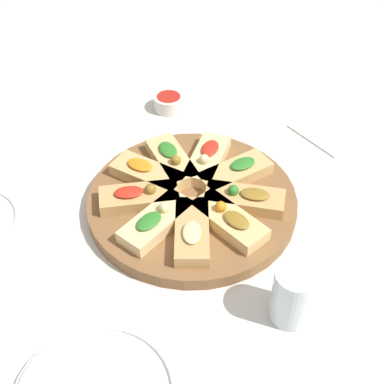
% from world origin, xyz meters
% --- Properties ---
extents(ground_plane, '(3.00, 3.00, 0.00)m').
position_xyz_m(ground_plane, '(0.00, 0.00, 0.00)').
color(ground_plane, silver).
extents(serving_board, '(0.37, 0.37, 0.02)m').
position_xyz_m(serving_board, '(0.00, 0.00, 0.01)').
color(serving_board, brown).
rests_on(serving_board, ground_plane).
extents(focaccia_slice_0, '(0.12, 0.15, 0.04)m').
position_xyz_m(focaccia_slice_0, '(0.05, -0.08, 0.04)').
color(focaccia_slice_0, '#E5C689').
rests_on(focaccia_slice_0, serving_board).
extents(focaccia_slice_1, '(0.15, 0.09, 0.04)m').
position_xyz_m(focaccia_slice_1, '(0.09, -0.03, 0.04)').
color(focaccia_slice_1, '#DBB775').
rests_on(focaccia_slice_1, serving_board).
extents(focaccia_slice_2, '(0.15, 0.10, 0.03)m').
position_xyz_m(focaccia_slice_2, '(0.09, 0.03, 0.04)').
color(focaccia_slice_2, tan).
rests_on(focaccia_slice_2, serving_board).
extents(focaccia_slice_3, '(0.12, 0.15, 0.04)m').
position_xyz_m(focaccia_slice_3, '(0.05, 0.08, 0.04)').
color(focaccia_slice_3, tan).
rests_on(focaccia_slice_3, serving_board).
extents(focaccia_slice_4, '(0.08, 0.14, 0.04)m').
position_xyz_m(focaccia_slice_4, '(-0.02, 0.09, 0.04)').
color(focaccia_slice_4, '#E5C689').
rests_on(focaccia_slice_4, serving_board).
extents(focaccia_slice_5, '(0.14, 0.13, 0.03)m').
position_xyz_m(focaccia_slice_5, '(-0.07, 0.06, 0.04)').
color(focaccia_slice_5, tan).
rests_on(focaccia_slice_5, serving_board).
extents(focaccia_slice_6, '(0.14, 0.06, 0.04)m').
position_xyz_m(focaccia_slice_6, '(-0.09, -0.00, 0.04)').
color(focaccia_slice_6, '#DBB775').
rests_on(focaccia_slice_6, serving_board).
extents(focaccia_slice_7, '(0.14, 0.13, 0.04)m').
position_xyz_m(focaccia_slice_7, '(-0.07, -0.06, 0.04)').
color(focaccia_slice_7, tan).
rests_on(focaccia_slice_7, serving_board).
extents(focaccia_slice_8, '(0.08, 0.14, 0.03)m').
position_xyz_m(focaccia_slice_8, '(-0.01, -0.09, 0.04)').
color(focaccia_slice_8, tan).
rests_on(focaccia_slice_8, serving_board).
extents(water_glass, '(0.06, 0.06, 0.10)m').
position_xyz_m(water_glass, '(-0.27, 0.04, 0.05)').
color(water_glass, silver).
rests_on(water_glass, ground_plane).
extents(napkin_stack, '(0.14, 0.12, 0.01)m').
position_xyz_m(napkin_stack, '(-0.02, -0.36, 0.00)').
color(napkin_stack, white).
rests_on(napkin_stack, ground_plane).
extents(dipping_bowl, '(0.07, 0.07, 0.03)m').
position_xyz_m(dipping_bowl, '(0.27, -0.17, 0.02)').
color(dipping_bowl, silver).
rests_on(dipping_bowl, ground_plane).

